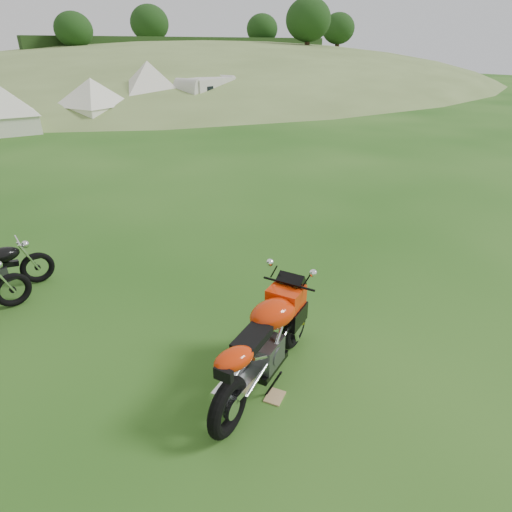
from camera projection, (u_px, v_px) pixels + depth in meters
ground at (274, 322)px, 6.29m from camera, size 120.00×120.00×0.00m
hillside at (204, 80)px, 47.68m from camera, size 80.00×64.00×8.00m
hedgerow at (204, 80)px, 47.68m from camera, size 36.00×1.20×8.60m
sport_motorcycle at (265, 338)px, 4.88m from camera, size 2.23×1.36×1.31m
plywood_board at (275, 397)px, 4.95m from camera, size 0.30×0.28×0.02m
tent_left at (1, 106)px, 19.13m from camera, size 2.95×2.95×2.31m
tent_mid at (93, 98)px, 21.90m from camera, size 3.47×3.47×2.32m
tent_right at (150, 89)px, 24.23m from camera, size 3.77×3.77×2.75m
caravan at (207, 95)px, 25.17m from camera, size 4.47×3.06×1.92m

